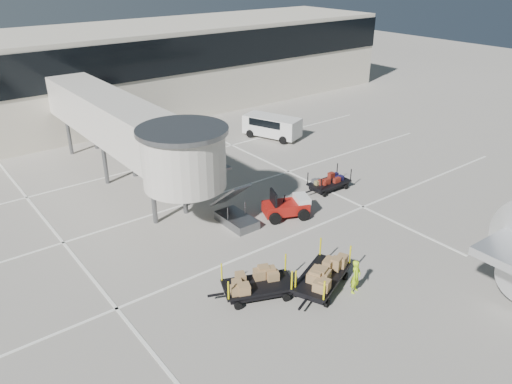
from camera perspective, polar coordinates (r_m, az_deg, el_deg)
ground at (r=26.21m, az=6.73°, el=-6.94°), size 140.00×140.00×0.00m
lane_markings at (r=32.31m, az=-5.64°, el=-0.30°), size 40.00×30.00×0.02m
terminal at (r=49.06m, az=-18.89°, el=12.47°), size 64.00×12.11×15.20m
jet_bridge at (r=31.75m, az=-13.92°, el=6.91°), size 5.70×20.40×6.03m
baggage_tug at (r=29.29m, az=3.56°, el=-1.70°), size 2.93×2.49×1.74m
suitcase_cart at (r=32.99m, az=8.29°, el=1.03°), size 3.44×1.43×1.35m
box_cart_near at (r=23.41m, az=7.57°, el=-9.41°), size 4.16×2.86×1.62m
box_cart_far at (r=22.76m, az=0.66°, el=-10.48°), size 3.91×2.66×1.52m
ground_worker at (r=23.30m, az=11.34°, el=-9.44°), size 0.69×0.56×1.65m
minivan at (r=42.33m, az=1.69°, el=7.67°), size 3.52×5.15×1.81m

